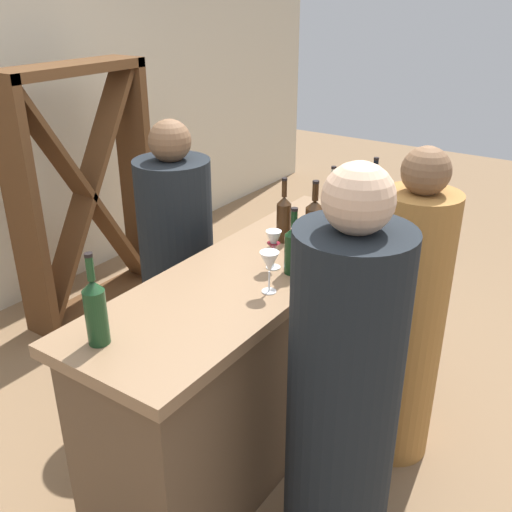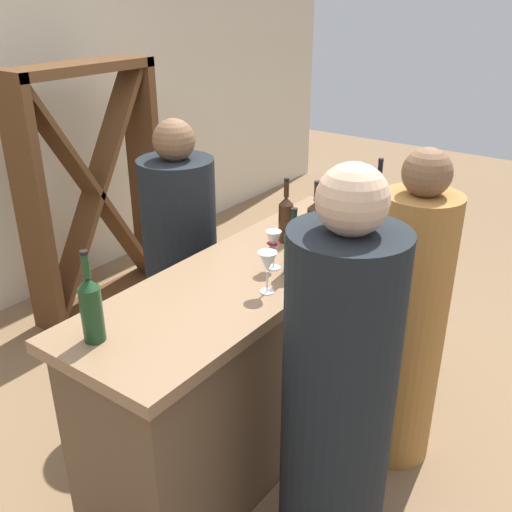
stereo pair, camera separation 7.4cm
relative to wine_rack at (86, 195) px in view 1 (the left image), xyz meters
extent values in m
plane|color=#846647|center=(-0.47, -1.65, -0.81)|extent=(12.00, 12.00, 0.00)
cube|color=brown|center=(-0.47, -1.65, -0.37)|extent=(1.78, 0.51, 0.89)
cube|color=#8C6B4C|center=(-0.47, -1.65, 0.10)|extent=(1.86, 0.59, 0.05)
cube|color=brown|center=(-0.46, 0.00, 0.00)|extent=(0.06, 0.28, 1.62)
cube|color=brown|center=(0.46, 0.00, 0.00)|extent=(0.06, 0.28, 1.62)
cube|color=brown|center=(0.00, 0.00, 0.78)|extent=(0.98, 0.28, 0.06)
cube|color=brown|center=(0.00, 0.00, -0.78)|extent=(0.98, 0.28, 0.06)
cube|color=brown|center=(0.00, 0.00, 0.00)|extent=(0.89, 0.20, 1.52)
cube|color=brown|center=(0.00, 0.00, 0.00)|extent=(0.89, 0.20, 1.52)
cylinder|color=#193D1E|center=(-1.26, -1.54, 0.23)|extent=(0.07, 0.07, 0.20)
cone|color=#193D1E|center=(-1.26, -1.54, 0.34)|extent=(0.07, 0.07, 0.04)
cylinder|color=#193D1E|center=(-1.26, -1.54, 0.41)|extent=(0.03, 0.03, 0.08)
cylinder|color=black|center=(-1.26, -1.54, 0.45)|extent=(0.03, 0.03, 0.01)
cylinder|color=black|center=(-0.43, -1.81, 0.21)|extent=(0.08, 0.08, 0.17)
cone|color=black|center=(-0.43, -1.81, 0.32)|extent=(0.08, 0.08, 0.03)
cylinder|color=black|center=(-0.43, -1.81, 0.37)|extent=(0.03, 0.03, 0.07)
cylinder|color=black|center=(-0.43, -1.81, 0.41)|extent=(0.03, 0.03, 0.01)
cylinder|color=#331E0F|center=(-0.17, -1.60, 0.22)|extent=(0.07, 0.07, 0.18)
cone|color=#331E0F|center=(-0.17, -1.60, 0.33)|extent=(0.07, 0.07, 0.04)
cylinder|color=#331E0F|center=(-0.17, -1.60, 0.39)|extent=(0.02, 0.02, 0.08)
cylinder|color=black|center=(-0.17, -1.60, 0.43)|extent=(0.03, 0.03, 0.01)
cylinder|color=#331E0F|center=(-0.15, -1.75, 0.22)|extent=(0.08, 0.08, 0.19)
cone|color=#331E0F|center=(-0.15, -1.75, 0.33)|extent=(0.08, 0.08, 0.04)
cylinder|color=#331E0F|center=(-0.15, -1.75, 0.39)|extent=(0.03, 0.03, 0.08)
cylinder|color=black|center=(-0.15, -1.75, 0.44)|extent=(0.03, 0.03, 0.01)
cylinder|color=#B7C6B2|center=(0.22, -1.65, 0.21)|extent=(0.07, 0.07, 0.16)
cone|color=#B7C6B2|center=(0.22, -1.65, 0.31)|extent=(0.07, 0.07, 0.03)
cylinder|color=#B7C6B2|center=(0.22, -1.65, 0.36)|extent=(0.03, 0.03, 0.07)
cylinder|color=black|center=(0.22, -1.65, 0.40)|extent=(0.03, 0.03, 0.01)
cylinder|color=black|center=(0.36, -1.81, 0.22)|extent=(0.07, 0.07, 0.19)
cone|color=black|center=(0.36, -1.81, 0.33)|extent=(0.07, 0.07, 0.04)
cylinder|color=black|center=(0.36, -1.81, 0.39)|extent=(0.03, 0.03, 0.08)
cylinder|color=black|center=(0.36, -1.81, 0.44)|extent=(0.03, 0.03, 0.01)
cylinder|color=white|center=(0.26, -1.84, 0.13)|extent=(0.07, 0.07, 0.00)
cylinder|color=white|center=(0.26, -1.84, 0.17)|extent=(0.01, 0.01, 0.07)
cone|color=white|center=(0.26, -1.84, 0.23)|extent=(0.08, 0.08, 0.07)
cone|color=maroon|center=(0.26, -1.84, 0.21)|extent=(0.07, 0.07, 0.02)
cylinder|color=white|center=(-0.63, -1.82, 0.13)|extent=(0.06, 0.06, 0.00)
cylinder|color=white|center=(-0.63, -1.82, 0.17)|extent=(0.01, 0.01, 0.08)
cone|color=white|center=(-0.63, -1.82, 0.26)|extent=(0.08, 0.08, 0.08)
cylinder|color=white|center=(0.16, -1.77, 0.13)|extent=(0.07, 0.07, 0.00)
cylinder|color=white|center=(0.16, -1.77, 0.17)|extent=(0.01, 0.01, 0.07)
cone|color=white|center=(0.16, -1.77, 0.24)|extent=(0.07, 0.07, 0.07)
cone|color=maroon|center=(0.16, -1.77, 0.21)|extent=(0.06, 0.06, 0.02)
cylinder|color=white|center=(-0.44, -1.72, 0.13)|extent=(0.06, 0.06, 0.00)
cylinder|color=white|center=(-0.44, -1.72, 0.17)|extent=(0.01, 0.01, 0.08)
cone|color=white|center=(-0.44, -1.72, 0.25)|extent=(0.07, 0.07, 0.09)
cone|color=maroon|center=(-0.44, -1.72, 0.23)|extent=(0.06, 0.06, 0.03)
cylinder|color=#9E6B33|center=(-0.14, -2.23, -0.17)|extent=(0.34, 0.34, 1.29)
sphere|color=brown|center=(-0.14, -2.23, 0.57)|extent=(0.20, 0.20, 0.20)
cylinder|color=black|center=(-0.79, -2.24, -0.14)|extent=(0.50, 0.50, 1.35)
sphere|color=#D8AD8C|center=(-0.79, -2.24, 0.64)|extent=(0.23, 0.23, 0.23)
cylinder|color=black|center=(-0.27, -1.01, -0.18)|extent=(0.40, 0.40, 1.26)
sphere|color=brown|center=(-0.27, -1.01, 0.54)|extent=(0.21, 0.21, 0.21)
camera|label=1|loc=(-2.33, -2.92, 1.22)|focal=40.93mm
camera|label=2|loc=(-2.29, -2.98, 1.22)|focal=40.93mm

